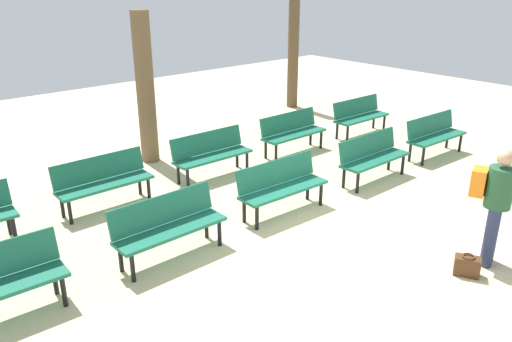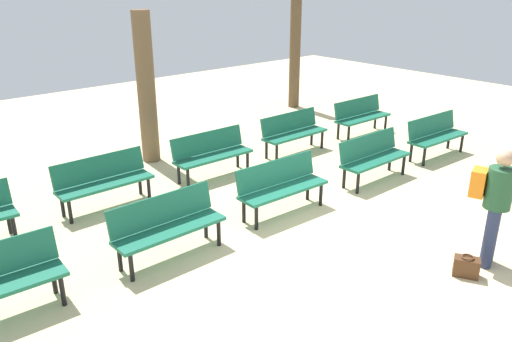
% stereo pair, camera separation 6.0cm
% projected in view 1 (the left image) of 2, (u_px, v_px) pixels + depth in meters
% --- Properties ---
extents(ground_plane, '(26.12, 26.12, 0.00)m').
position_uv_depth(ground_plane, '(357.00, 249.00, 7.33)').
color(ground_plane, beige).
extents(bench_r0_c1, '(1.60, 0.48, 0.87)m').
position_uv_depth(bench_r0_c1, '(168.00, 224.00, 6.96)').
color(bench_r0_c1, '#19664C').
rests_on(bench_r0_c1, ground_plane).
extents(bench_r0_c2, '(1.62, 0.55, 0.87)m').
position_uv_depth(bench_r0_c2, '(281.00, 184.00, 8.27)').
color(bench_r0_c2, '#19664C').
rests_on(bench_r0_c2, ground_plane).
extents(bench_r0_c3, '(1.60, 0.49, 0.87)m').
position_uv_depth(bench_r0_c3, '(372.00, 155.00, 9.59)').
color(bench_r0_c3, '#19664C').
rests_on(bench_r0_c3, ground_plane).
extents(bench_r0_c4, '(1.62, 0.55, 0.87)m').
position_uv_depth(bench_r0_c4, '(434.00, 133.00, 10.88)').
color(bench_r0_c4, '#19664C').
rests_on(bench_r0_c4, ground_plane).
extents(bench_r1_c1, '(1.60, 0.49, 0.87)m').
position_uv_depth(bench_r1_c1, '(103.00, 179.00, 8.46)').
color(bench_r1_c1, '#19664C').
rests_on(bench_r1_c1, ground_plane).
extents(bench_r1_c2, '(1.61, 0.51, 0.87)m').
position_uv_depth(bench_r1_c2, '(211.00, 152.00, 9.74)').
color(bench_r1_c2, '#19664C').
rests_on(bench_r1_c2, ground_plane).
extents(bench_r1_c3, '(1.60, 0.48, 0.87)m').
position_uv_depth(bench_r1_c3, '(292.00, 130.00, 11.07)').
color(bench_r1_c3, '#19664C').
rests_on(bench_r1_c3, ground_plane).
extents(bench_r1_c4, '(1.61, 0.51, 0.87)m').
position_uv_depth(bench_r1_c4, '(360.00, 114.00, 12.33)').
color(bench_r1_c4, '#19664C').
rests_on(bench_r1_c4, ground_plane).
extents(tree_0, '(0.37, 0.37, 3.06)m').
position_uv_depth(tree_0, '(145.00, 89.00, 10.22)').
color(tree_0, brown).
rests_on(tree_0, ground_plane).
extents(tree_1, '(0.31, 0.31, 3.07)m').
position_uv_depth(tree_1, '(293.00, 54.00, 14.55)').
color(tree_1, brown).
rests_on(tree_1, ground_plane).
extents(visitor_with_backpack, '(0.46, 0.59, 1.65)m').
position_uv_depth(visitor_with_backpack, '(495.00, 200.00, 6.65)').
color(visitor_with_backpack, navy).
rests_on(visitor_with_backpack, ground_plane).
extents(handbag, '(0.31, 0.37, 0.29)m').
position_uv_depth(handbag, '(467.00, 266.00, 6.65)').
color(handbag, '#4C2D19').
rests_on(handbag, ground_plane).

